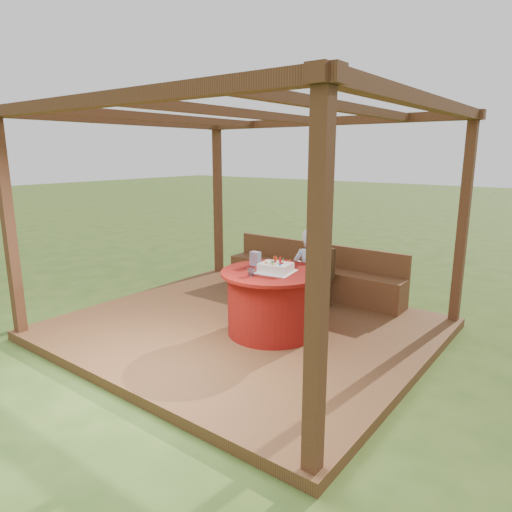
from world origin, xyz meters
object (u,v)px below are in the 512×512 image
(bench, at_px, (312,277))
(gift_bag, at_px, (255,259))
(drinking_glass, at_px, (251,272))
(table, at_px, (272,302))
(chair, at_px, (318,273))
(birthday_cake, at_px, (276,268))
(elderly_woman, at_px, (309,272))

(bench, bearing_deg, gift_bag, -86.36)
(bench, height_order, drinking_glass, drinking_glass)
(bench, xyz_separation_m, table, (0.44, -1.71, 0.14))
(table, height_order, chair, chair)
(birthday_cake, bearing_deg, gift_bag, 164.74)
(table, distance_m, elderly_woman, 0.80)
(chair, bearing_deg, birthday_cake, -83.81)
(birthday_cake, xyz_separation_m, drinking_glass, (-0.14, -0.31, -0.01))
(bench, height_order, gift_bag, gift_bag)
(elderly_woman, xyz_separation_m, gift_bag, (-0.40, -0.67, 0.26))
(chair, bearing_deg, elderly_woman, -74.04)
(table, bearing_deg, chair, 93.73)
(drinking_glass, bearing_deg, table, 76.02)
(birthday_cake, bearing_deg, bench, 106.01)
(table, relative_size, elderly_woman, 1.02)
(gift_bag, bearing_deg, drinking_glass, -56.24)
(elderly_woman, bearing_deg, table, -94.94)
(birthday_cake, distance_m, gift_bag, 0.41)
(chair, bearing_deg, gift_bag, -101.85)
(elderly_woman, height_order, birthday_cake, elderly_woman)
(elderly_woman, relative_size, gift_bag, 6.79)
(elderly_woman, bearing_deg, chair, 105.96)
(birthday_cake, bearing_deg, table, 167.80)
(bench, relative_size, elderly_woman, 2.43)
(elderly_woman, bearing_deg, drinking_glass, -97.67)
(bench, xyz_separation_m, elderly_woman, (0.50, -0.95, 0.36))
(chair, xyz_separation_m, drinking_glass, (0.00, -1.61, 0.36))
(bench, distance_m, table, 1.77)
(bench, relative_size, birthday_cake, 6.19)
(birthday_cake, distance_m, drinking_glass, 0.34)
(bench, bearing_deg, drinking_glass, -80.03)
(table, xyz_separation_m, chair, (-0.08, 1.29, 0.07))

